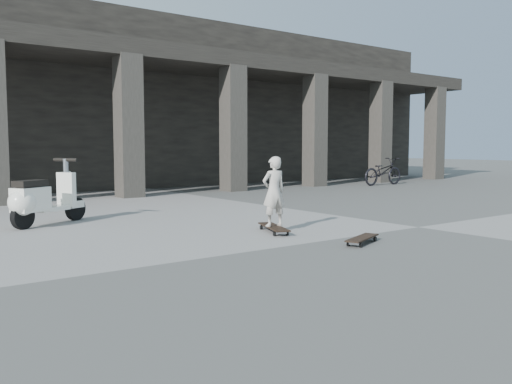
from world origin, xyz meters
TOP-DOWN VIEW (x-y plane):
  - ground at (0.00, 0.00)m, footprint 90.00×90.00m
  - colonnade at (-0.00, 13.77)m, footprint 28.00×8.82m
  - longboard at (-2.45, 1.10)m, footprint 0.59×1.06m
  - skateboard_spare at (-2.06, -0.53)m, footprint 0.87×0.51m
  - child at (-2.45, 1.10)m, footprint 0.45×0.32m
  - scooter at (-5.46, 4.15)m, footprint 1.59×1.02m
  - bicycle at (7.68, 7.30)m, footprint 1.94×0.69m

SIDE VIEW (x-z plane):
  - ground at x=0.00m, z-range 0.00..0.00m
  - skateboard_spare at x=-2.06m, z-range 0.03..0.13m
  - longboard at x=-2.45m, z-range 0.03..0.13m
  - scooter at x=-5.46m, z-range -0.13..1.10m
  - bicycle at x=7.68m, z-range 0.00..1.01m
  - child at x=-2.45m, z-range 0.10..1.28m
  - colonnade at x=0.00m, z-range 0.03..6.03m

